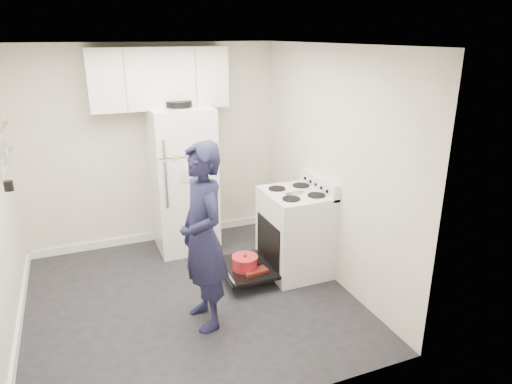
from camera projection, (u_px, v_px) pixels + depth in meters
name	position (u px, v px, depth m)	size (l,w,h in m)	color
room	(180.00, 188.00, 4.32)	(3.21, 3.21, 2.51)	black
electric_range	(294.00, 233.00, 5.13)	(0.66, 0.76, 1.10)	silver
open_oven_door	(245.00, 265.00, 5.00)	(0.55, 0.70, 0.22)	black
refrigerator	(183.00, 179.00, 5.60)	(0.72, 0.74, 1.85)	white
upper_cabinets	(159.00, 78.00, 5.30)	(1.60, 0.33, 0.70)	silver
wall_shelf_rack	(0.00, 143.00, 4.04)	(0.14, 0.60, 0.61)	#B2B2B7
person	(203.00, 237.00, 4.06)	(0.64, 0.42, 1.74)	#191938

